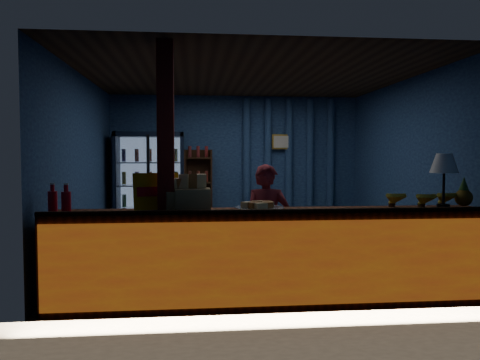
% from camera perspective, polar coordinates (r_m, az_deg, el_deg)
% --- Properties ---
extents(ground, '(4.60, 4.60, 0.00)m').
position_cam_1_polar(ground, '(6.71, 1.17, -9.87)').
color(ground, '#515154').
rests_on(ground, ground).
extents(room_walls, '(4.60, 4.60, 4.60)m').
position_cam_1_polar(room_walls, '(6.55, 1.19, 3.65)').
color(room_walls, navy).
rests_on(room_walls, ground).
extents(counter, '(4.40, 0.57, 0.99)m').
position_cam_1_polar(counter, '(4.77, 3.95, -9.35)').
color(counter, brown).
rests_on(counter, ground).
extents(support_post, '(0.16, 0.16, 2.60)m').
position_cam_1_polar(support_post, '(4.61, -9.01, 0.54)').
color(support_post, maroon).
rests_on(support_post, ground).
extents(beverage_cooler, '(1.20, 0.62, 1.90)m').
position_cam_1_polar(beverage_cooler, '(8.47, -10.86, -0.85)').
color(beverage_cooler, black).
rests_on(beverage_cooler, ground).
extents(bottle_shelf, '(0.50, 0.28, 1.60)m').
position_cam_1_polar(bottle_shelf, '(8.59, -5.11, -1.69)').
color(bottle_shelf, '#391E12').
rests_on(bottle_shelf, ground).
extents(curtain_folds, '(1.74, 0.14, 2.50)m').
position_cam_1_polar(curtain_folds, '(8.82, 5.99, 1.72)').
color(curtain_folds, navy).
rests_on(curtain_folds, room_walls).
extents(framed_picture, '(0.36, 0.04, 0.28)m').
position_cam_1_polar(framed_picture, '(8.75, 5.09, 4.66)').
color(framed_picture, gold).
rests_on(framed_picture, room_walls).
extents(shopkeeper, '(0.56, 0.41, 1.40)m').
position_cam_1_polar(shopkeeper, '(5.28, 3.28, -5.67)').
color(shopkeeper, maroon).
rests_on(shopkeeper, ground).
extents(green_chair, '(0.74, 0.75, 0.54)m').
position_cam_1_polar(green_chair, '(8.39, 12.40, -5.46)').
color(green_chair, '#62C57D').
rests_on(green_chair, ground).
extents(side_table, '(0.65, 0.55, 0.60)m').
position_cam_1_polar(side_table, '(8.08, 1.38, -5.85)').
color(side_table, '#391E12').
rests_on(side_table, ground).
extents(yellow_sign, '(0.47, 0.22, 0.37)m').
position_cam_1_polar(yellow_sign, '(4.77, -10.14, -1.37)').
color(yellow_sign, '#DAB30B').
rests_on(yellow_sign, counter).
extents(soda_bottles, '(0.23, 0.17, 0.28)m').
position_cam_1_polar(soda_bottles, '(4.75, -21.16, -2.39)').
color(soda_bottles, red).
rests_on(soda_bottles, counter).
extents(snack_box_left, '(0.35, 0.29, 0.36)m').
position_cam_1_polar(snack_box_left, '(4.62, -5.78, -2.19)').
color(snack_box_left, '#9D774C').
rests_on(snack_box_left, counter).
extents(snack_box_centre, '(0.36, 0.32, 0.32)m').
position_cam_1_polar(snack_box_centre, '(4.65, -7.34, -2.34)').
color(snack_box_centre, '#9D774C').
rests_on(snack_box_centre, counter).
extents(pastry_tray, '(0.51, 0.51, 0.08)m').
position_cam_1_polar(pastry_tray, '(4.70, 2.36, -3.32)').
color(pastry_tray, silver).
rests_on(pastry_tray, counter).
extents(banana_bunches, '(0.80, 0.30, 0.17)m').
position_cam_1_polar(banana_bunches, '(5.26, 21.11, -2.19)').
color(banana_bunches, yellow).
rests_on(banana_bunches, counter).
extents(table_lamp, '(0.29, 0.29, 0.57)m').
position_cam_1_polar(table_lamp, '(5.24, 23.63, 1.63)').
color(table_lamp, black).
rests_on(table_lamp, counter).
extents(pineapple, '(0.18, 0.18, 0.31)m').
position_cam_1_polar(pineapple, '(5.46, 25.61, -1.66)').
color(pineapple, olive).
rests_on(pineapple, counter).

